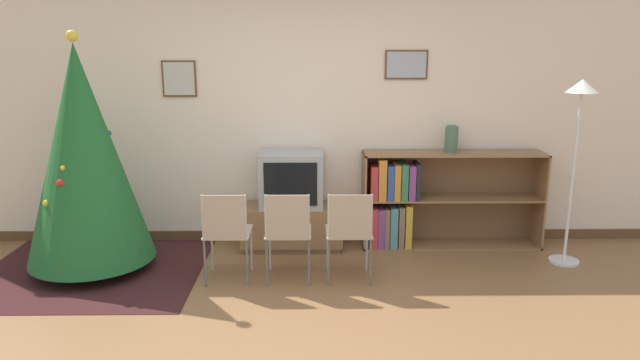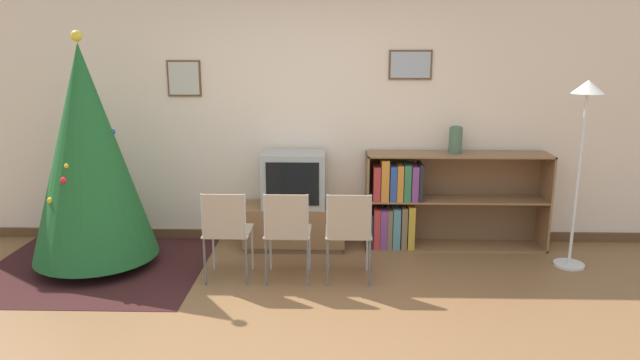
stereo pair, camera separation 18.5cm
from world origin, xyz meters
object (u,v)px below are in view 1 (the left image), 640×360
(folding_chair_right, at_px, (349,230))
(tv_console, at_px, (292,226))
(vase, at_px, (451,139))
(standing_lamp, at_px, (578,124))
(television, at_px, (291,179))
(bookshelf, at_px, (419,201))
(folding_chair_left, at_px, (226,231))
(folding_chair_center, at_px, (288,231))
(christmas_tree, at_px, (84,155))

(folding_chair_right, bearing_deg, tv_console, 121.27)
(vase, relative_size, standing_lamp, 0.16)
(television, bearing_deg, tv_console, 90.00)
(tv_console, bearing_deg, folding_chair_right, -58.73)
(folding_chair_right, bearing_deg, bookshelf, 50.14)
(television, relative_size, vase, 2.32)
(tv_console, distance_m, folding_chair_left, 1.05)
(bookshelf, xyz_separation_m, standing_lamp, (1.33, -0.49, 0.86))
(bookshelf, bearing_deg, folding_chair_center, -144.66)
(tv_console, height_order, vase, vase)
(tv_console, distance_m, folding_chair_center, 0.91)
(tv_console, distance_m, vase, 1.84)
(tv_console, xyz_separation_m, standing_lamp, (2.63, -0.45, 1.11))
(christmas_tree, relative_size, folding_chair_left, 2.62)
(folding_chair_right, distance_m, standing_lamp, 2.31)
(tv_console, bearing_deg, standing_lamp, -9.62)
(christmas_tree, xyz_separation_m, television, (1.82, 0.56, -0.36))
(folding_chair_center, height_order, bookshelf, bookshelf)
(christmas_tree, bearing_deg, folding_chair_right, -7.56)
(christmas_tree, height_order, television, christmas_tree)
(television, distance_m, vase, 1.66)
(television, xyz_separation_m, bookshelf, (1.30, 0.05, -0.25))
(folding_chair_left, relative_size, standing_lamp, 0.47)
(tv_console, bearing_deg, television, -90.00)
(tv_console, xyz_separation_m, television, (-0.00, -0.00, 0.50))
(television, bearing_deg, folding_chair_right, -58.65)
(television, xyz_separation_m, folding_chair_center, (0.00, -0.87, -0.25))
(folding_chair_center, relative_size, vase, 3.03)
(tv_console, relative_size, folding_chair_center, 1.25)
(bookshelf, bearing_deg, folding_chair_right, -129.86)
(christmas_tree, height_order, folding_chair_left, christmas_tree)
(christmas_tree, distance_m, vase, 3.49)
(folding_chair_left, xyz_separation_m, bookshelf, (1.83, 0.92, -0.00))
(christmas_tree, height_order, folding_chair_right, christmas_tree)
(tv_console, height_order, standing_lamp, standing_lamp)
(bookshelf, distance_m, standing_lamp, 1.66)
(television, relative_size, folding_chair_center, 0.77)
(christmas_tree, xyz_separation_m, standing_lamp, (4.45, 0.12, 0.26))
(folding_chair_center, xyz_separation_m, standing_lamp, (2.63, 0.43, 0.86))
(television, distance_m, folding_chair_right, 1.05)
(folding_chair_left, xyz_separation_m, folding_chair_center, (0.53, 0.00, 0.00))
(folding_chair_center, height_order, vase, vase)
(television, height_order, bookshelf, television)
(christmas_tree, distance_m, folding_chair_right, 2.45)
(folding_chair_center, xyz_separation_m, bookshelf, (1.30, 0.92, -0.00))
(folding_chair_left, height_order, folding_chair_center, same)
(tv_console, bearing_deg, christmas_tree, -162.82)
(television, height_order, vase, vase)
(standing_lamp, bearing_deg, vase, 152.68)
(television, xyz_separation_m, folding_chair_right, (0.53, -0.87, -0.25))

